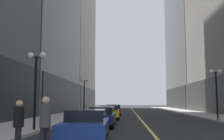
% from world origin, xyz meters
% --- Properties ---
extents(ground_plane, '(200.00, 200.00, 0.00)m').
position_xyz_m(ground_plane, '(0.00, 35.00, 0.00)').
color(ground_plane, '#262628').
extents(sidewalk_left, '(4.50, 78.00, 0.15)m').
position_xyz_m(sidewalk_left, '(-8.25, 35.00, 0.07)').
color(sidewalk_left, '#ADA8A0').
rests_on(sidewalk_left, ground).
extents(sidewalk_right, '(4.50, 78.00, 0.15)m').
position_xyz_m(sidewalk_right, '(8.25, 35.00, 0.07)').
color(sidewalk_right, '#ADA8A0').
rests_on(sidewalk_right, ground).
extents(lane_centre_stripe, '(0.16, 70.00, 0.01)m').
position_xyz_m(lane_centre_stripe, '(0.00, 35.00, 0.00)').
color(lane_centre_stripe, '#E5D64C').
rests_on(lane_centre_stripe, ground).
extents(building_left_far, '(12.54, 26.00, 45.61)m').
position_xyz_m(building_left_far, '(-16.67, 60.00, 22.72)').
color(building_left_far, '#A8A399').
rests_on(building_left_far, ground).
extents(building_right_far, '(11.47, 26.00, 42.03)m').
position_xyz_m(building_right_far, '(16.13, 60.00, 20.92)').
color(building_right_far, gray).
rests_on(building_right_far, ground).
extents(car_blue, '(1.89, 4.74, 1.32)m').
position_xyz_m(car_blue, '(-3.05, 6.07, 0.72)').
color(car_blue, navy).
rests_on(car_blue, ground).
extents(car_navy, '(1.72, 4.64, 1.32)m').
position_xyz_m(car_navy, '(-2.98, 12.60, 0.72)').
color(car_navy, '#141E4C').
rests_on(car_navy, ground).
extents(car_yellow, '(2.04, 4.61, 1.32)m').
position_xyz_m(car_yellow, '(-2.99, 20.23, 0.72)').
color(car_yellow, yellow).
rests_on(car_yellow, ground).
extents(car_red, '(1.96, 4.49, 1.32)m').
position_xyz_m(car_red, '(-2.94, 27.84, 0.72)').
color(car_red, '#B21919').
rests_on(car_red, ground).
extents(pedestrian_in_black_coat, '(0.48, 0.48, 1.70)m').
position_xyz_m(pedestrian_in_black_coat, '(-4.91, 3.45, 0.99)').
color(pedestrian_in_black_coat, black).
rests_on(pedestrian_in_black_coat, ground).
extents(pedestrian_with_orange_bag, '(0.48, 0.48, 1.81)m').
position_xyz_m(pedestrian_with_orange_bag, '(-3.87, 2.91, 1.06)').
color(pedestrian_with_orange_bag, black).
rests_on(pedestrian_with_orange_bag, ground).
extents(street_lamp_left_near, '(1.06, 0.36, 4.43)m').
position_xyz_m(street_lamp_left_near, '(-6.40, 9.23, 3.26)').
color(street_lamp_left_near, black).
rests_on(street_lamp_left_near, ground).
extents(street_lamp_left_far, '(1.06, 0.36, 4.43)m').
position_xyz_m(street_lamp_left_far, '(-6.40, 26.52, 3.26)').
color(street_lamp_left_far, black).
rests_on(street_lamp_left_far, ground).
extents(street_lamp_right_mid, '(1.06, 0.36, 4.43)m').
position_xyz_m(street_lamp_right_mid, '(6.40, 17.96, 3.26)').
color(street_lamp_right_mid, black).
rests_on(street_lamp_right_mid, ground).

